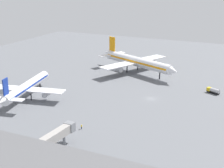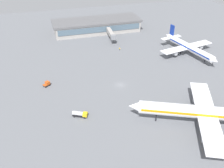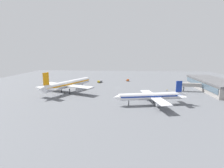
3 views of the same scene
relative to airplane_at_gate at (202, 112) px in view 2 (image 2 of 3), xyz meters
name	(u,v)px [view 2 (image 2 of 3)]	position (x,y,z in m)	size (l,w,h in m)	color
ground	(120,85)	(21.46, -37.54, -6.33)	(288.00, 288.00, 0.00)	slate
terminal_building	(97,25)	(15.33, -115.47, -1.82)	(64.39, 21.31, 8.83)	#9E9993
airplane_at_gate	(202,112)	(0.00, 0.00, 0.00)	(53.91, 44.68, 17.40)	white
airplane_taxiing	(189,47)	(-29.12, -59.97, -1.28)	(36.79, 45.25, 13.87)	white
fuel_truck	(80,114)	(45.34, -18.38, -4.94)	(6.48, 4.54, 2.50)	black
baggage_tug	(47,84)	(56.87, -47.00, -5.17)	(3.75, 3.50, 2.30)	black
ground_crew_worker	(120,49)	(9.28, -77.79, -5.48)	(0.54, 0.54, 1.67)	#1E2338
jet_bridge	(111,34)	(10.22, -94.72, -1.20)	(4.00, 17.66, 6.74)	#9E9993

